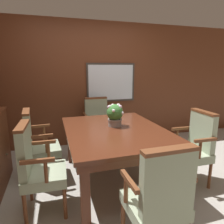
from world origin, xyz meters
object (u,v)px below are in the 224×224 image
(potted_plant, at_px, (115,114))
(chair_head_near, at_px, (159,196))
(chair_right_near, at_px, (194,145))
(chair_head_far, at_px, (97,122))
(dining_table, at_px, (115,135))
(chair_left_far, at_px, (37,142))
(chair_left_near, at_px, (37,165))

(potted_plant, bearing_deg, chair_head_near, -92.24)
(chair_right_near, xyz_separation_m, chair_head_far, (-0.98, 1.54, 0.00))
(dining_table, distance_m, chair_head_far, 1.19)
(chair_head_near, xyz_separation_m, chair_left_far, (-1.01, 1.57, 0.00))
(chair_left_far, bearing_deg, chair_head_near, -151.77)
(chair_left_near, xyz_separation_m, chair_head_far, (1.01, 1.54, 0.00))
(chair_head_far, bearing_deg, chair_head_near, -90.91)
(chair_head_far, bearing_deg, dining_table, -90.99)
(chair_head_far, xyz_separation_m, chair_left_far, (-1.05, -0.82, 0.00))
(chair_right_near, distance_m, chair_head_far, 1.83)
(chair_left_far, bearing_deg, chair_right_near, -114.07)
(chair_left_near, bearing_deg, chair_head_near, -128.58)
(chair_head_far, relative_size, chair_left_far, 1.00)
(chair_right_near, relative_size, chair_left_near, 1.00)
(chair_right_near, xyz_separation_m, chair_head_near, (-1.02, -0.85, 0.00))
(chair_right_near, distance_m, potted_plant, 1.15)
(chair_left_near, relative_size, chair_head_near, 1.00)
(chair_right_near, bearing_deg, chair_head_near, -48.84)
(dining_table, height_order, potted_plant, potted_plant)
(chair_left_near, bearing_deg, dining_table, -67.70)
(chair_right_near, height_order, chair_head_near, same)
(dining_table, distance_m, chair_left_far, 1.09)
(dining_table, relative_size, chair_right_near, 1.68)
(potted_plant, bearing_deg, dining_table, -105.75)
(dining_table, relative_size, chair_left_near, 1.68)
(chair_head_near, height_order, chair_head_far, same)
(dining_table, xyz_separation_m, chair_head_far, (0.02, 1.18, -0.12))
(dining_table, bearing_deg, chair_head_near, -90.81)
(dining_table, height_order, chair_left_far, chair_left_far)
(chair_left_near, bearing_deg, potted_plant, -62.38)
(chair_head_near, relative_size, potted_plant, 3.13)
(chair_left_far, relative_size, potted_plant, 3.13)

